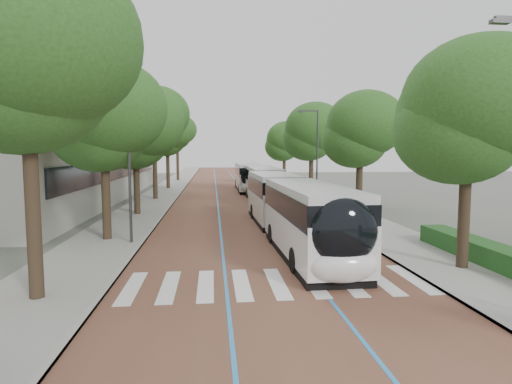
% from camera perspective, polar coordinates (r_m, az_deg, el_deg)
% --- Properties ---
extents(ground, '(160.00, 160.00, 0.00)m').
position_cam_1_polar(ground, '(14.47, 2.62, -13.31)').
color(ground, '#51544C').
rests_on(ground, ground).
extents(road, '(11.00, 140.00, 0.02)m').
position_cam_1_polar(road, '(53.79, -3.64, 0.49)').
color(road, brown).
rests_on(road, ground).
extents(sidewalk_left, '(4.00, 140.00, 0.12)m').
position_cam_1_polar(sidewalk_left, '(54.02, -11.61, 0.46)').
color(sidewalk_left, gray).
rests_on(sidewalk_left, ground).
extents(sidewalk_right, '(4.00, 140.00, 0.12)m').
position_cam_1_polar(sidewalk_right, '(54.59, 4.25, 0.61)').
color(sidewalk_right, gray).
rests_on(sidewalk_right, ground).
extents(kerb_left, '(0.20, 140.00, 0.14)m').
position_cam_1_polar(kerb_left, '(53.87, -9.60, 0.48)').
color(kerb_left, gray).
rests_on(kerb_left, ground).
extents(kerb_right, '(0.20, 140.00, 0.14)m').
position_cam_1_polar(kerb_right, '(54.29, 2.28, 0.59)').
color(kerb_right, gray).
rests_on(kerb_right, ground).
extents(zebra_crossing, '(10.55, 3.60, 0.01)m').
position_cam_1_polar(zebra_crossing, '(15.43, 2.82, -12.01)').
color(zebra_crossing, silver).
rests_on(zebra_crossing, ground).
extents(lane_line_left, '(0.12, 126.00, 0.01)m').
position_cam_1_polar(lane_line_left, '(53.75, -5.34, 0.49)').
color(lane_line_left, '#2884C9').
rests_on(lane_line_left, road).
extents(lane_line_right, '(0.12, 126.00, 0.01)m').
position_cam_1_polar(lane_line_right, '(53.87, -1.94, 0.52)').
color(lane_line_right, '#2884C9').
rests_on(lane_line_right, road).
extents(office_building, '(18.11, 40.00, 14.00)m').
position_cam_1_polar(office_building, '(45.13, -28.84, 7.76)').
color(office_building, '#A7A69B').
rests_on(office_building, ground).
extents(streetlight_far, '(1.82, 0.20, 8.00)m').
position_cam_1_polar(streetlight_far, '(36.59, 7.89, 5.66)').
color(streetlight_far, '#333336').
rests_on(streetlight_far, sidewalk_right).
extents(lamp_post_left, '(0.14, 0.14, 8.00)m').
position_cam_1_polar(lamp_post_left, '(21.94, -16.55, 3.83)').
color(lamp_post_left, '#333336').
rests_on(lamp_post_left, sidewalk_left).
extents(trees_left, '(6.45, 60.96, 10.17)m').
position_cam_1_polar(trees_left, '(37.36, -14.40, 8.65)').
color(trees_left, black).
rests_on(trees_left, ground).
extents(trees_right, '(5.94, 47.63, 8.87)m').
position_cam_1_polar(trees_right, '(36.92, 9.54, 7.45)').
color(trees_right, black).
rests_on(trees_right, ground).
extents(lead_bus, '(2.98, 18.45, 3.20)m').
position_cam_1_polar(lead_bus, '(22.49, 4.73, -2.30)').
color(lead_bus, black).
rests_on(lead_bus, ground).
extents(bus_queued_0, '(2.70, 12.43, 3.20)m').
position_cam_1_polar(bus_queued_0, '(38.83, 1.01, 0.98)').
color(bus_queued_0, silver).
rests_on(bus_queued_0, ground).
extents(bus_queued_1, '(2.67, 12.43, 3.20)m').
position_cam_1_polar(bus_queued_1, '(50.72, -1.12, 2.03)').
color(bus_queued_1, silver).
rests_on(bus_queued_1, ground).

